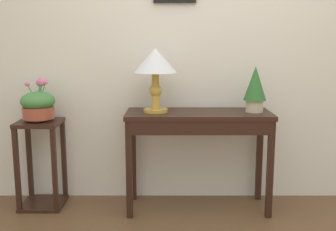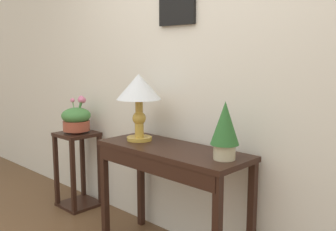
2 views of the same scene
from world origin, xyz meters
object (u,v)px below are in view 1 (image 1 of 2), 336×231
(pedestal_stand_left, at_px, (42,164))
(planter_bowl_wide, at_px, (38,104))
(table_lamp, at_px, (156,65))
(console_table, at_px, (199,127))
(potted_plant_on_console, at_px, (255,87))

(pedestal_stand_left, distance_m, planter_bowl_wide, 0.48)
(table_lamp, xyz_separation_m, pedestal_stand_left, (-0.91, 0.05, -0.79))
(console_table, height_order, potted_plant_on_console, potted_plant_on_console)
(console_table, xyz_separation_m, pedestal_stand_left, (-1.24, 0.07, -0.31))
(console_table, relative_size, table_lamp, 2.29)
(table_lamp, relative_size, pedestal_stand_left, 0.69)
(console_table, bearing_deg, table_lamp, 175.90)
(planter_bowl_wide, bearing_deg, pedestal_stand_left, -103.14)
(console_table, bearing_deg, potted_plant_on_console, 3.69)
(table_lamp, bearing_deg, planter_bowl_wide, 176.86)
(potted_plant_on_console, xyz_separation_m, planter_bowl_wide, (-1.67, 0.05, -0.14))
(potted_plant_on_console, height_order, planter_bowl_wide, potted_plant_on_console)
(potted_plant_on_console, distance_m, planter_bowl_wide, 1.67)
(table_lamp, bearing_deg, pedestal_stand_left, 176.99)
(pedestal_stand_left, relative_size, planter_bowl_wide, 2.07)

